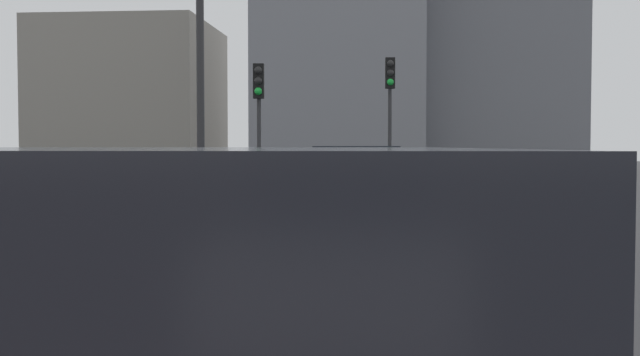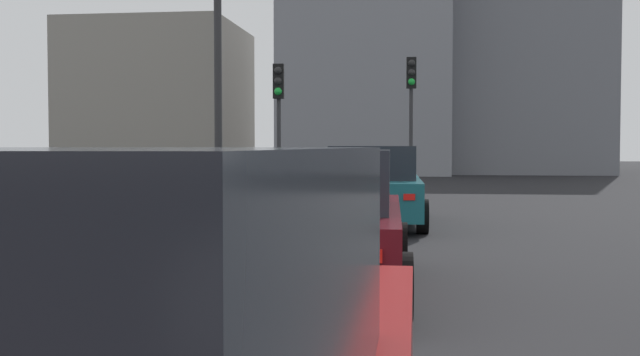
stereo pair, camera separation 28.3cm
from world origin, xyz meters
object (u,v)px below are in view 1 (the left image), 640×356
(street_lamp_kerbside, at_px, (200,16))
(car_maroon_second, at_px, (310,224))
(car_teal_lead, at_px, (357,187))
(traffic_light_near_right, at_px, (259,104))
(traffic_light_near_left, at_px, (390,98))

(street_lamp_kerbside, bearing_deg, car_maroon_second, -157.50)
(car_teal_lead, height_order, traffic_light_near_right, traffic_light_near_right)
(traffic_light_near_left, bearing_deg, car_teal_lead, -9.52)
(car_maroon_second, height_order, traffic_light_near_right, traffic_light_near_right)
(car_teal_lead, xyz_separation_m, traffic_light_near_left, (6.93, -0.72, 2.25))
(car_maroon_second, height_order, traffic_light_near_left, traffic_light_near_left)
(traffic_light_near_left, height_order, street_lamp_kerbside, street_lamp_kerbside)
(street_lamp_kerbside, bearing_deg, traffic_light_near_right, -7.50)
(traffic_light_near_right, bearing_deg, traffic_light_near_left, 125.21)
(car_maroon_second, distance_m, traffic_light_near_left, 14.35)
(car_teal_lead, bearing_deg, traffic_light_near_right, 31.59)
(traffic_light_near_right, relative_size, street_lamp_kerbside, 0.51)
(traffic_light_near_left, distance_m, traffic_light_near_right, 4.44)
(car_maroon_second, distance_m, street_lamp_kerbside, 8.61)
(traffic_light_near_right, height_order, street_lamp_kerbside, street_lamp_kerbside)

